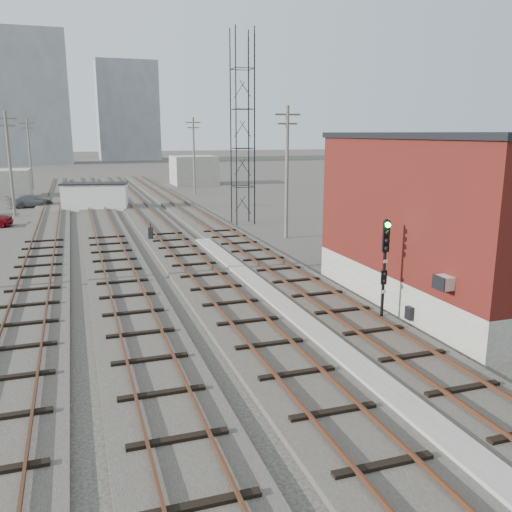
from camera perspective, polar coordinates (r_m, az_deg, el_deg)
name	(u,v)px	position (r m, az deg, el deg)	size (l,w,h in m)	color
ground	(139,194)	(67.52, -12.25, 6.42)	(320.00, 320.00, 0.00)	#282621
track_right	(196,217)	(47.32, -6.30, 4.14)	(3.20, 90.00, 0.39)	#332D28
track_mid_right	(150,219)	(46.65, -11.11, 3.85)	(3.20, 90.00, 0.39)	#332D28
track_mid_left	(101,221)	(46.31, -16.03, 3.52)	(3.20, 90.00, 0.39)	#332D28
track_left	(49,224)	(46.32, -20.97, 3.17)	(3.20, 90.00, 0.39)	#332D28
platform_curb	(277,302)	(23.28, 2.17, -4.86)	(0.90, 28.00, 0.26)	gray
brick_building	(450,220)	(24.19, 19.74, 3.59)	(6.54, 12.20, 7.22)	gray
lattice_tower	(242,129)	(43.67, -1.43, 13.23)	(1.60, 1.60, 15.00)	black
utility_pole_left_b	(10,161)	(52.03, -24.50, 9.05)	(1.80, 0.24, 9.00)	#595147
utility_pole_left_c	(30,152)	(76.93, -22.73, 10.07)	(1.80, 0.24, 9.00)	#595147
utility_pole_right_a	(287,169)	(37.48, 3.27, 9.14)	(1.80, 0.24, 9.00)	#595147
utility_pole_right_b	(194,153)	(66.24, -6.56, 10.68)	(1.80, 0.24, 9.00)	#595147
apartment_left	(19,99)	(142.34, -23.65, 14.94)	(22.00, 14.00, 30.00)	gray
apartment_right	(127,111)	(157.59, -13.38, 14.61)	(16.00, 12.00, 26.00)	gray
shed_right	(194,170)	(78.63, -6.57, 8.96)	(6.00, 6.00, 4.00)	gray
signal_mast	(385,262)	(21.29, 13.41, -0.65)	(0.40, 0.41, 4.03)	gray
switch_stand	(151,234)	(37.33, -11.03, 2.33)	(0.35, 0.35, 1.16)	black
site_trailer	(95,196)	(54.22, -16.57, 6.06)	(6.50, 3.75, 2.57)	white
car_grey	(30,201)	(58.54, -22.66, 5.40)	(1.76, 4.32, 1.25)	slate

